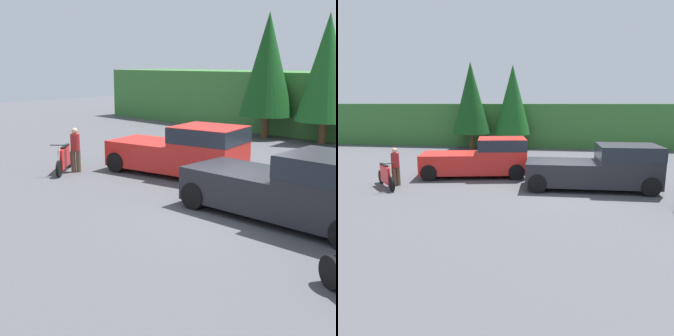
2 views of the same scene
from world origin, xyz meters
The scene contains 8 objects.
ground_plane centered at (0.00, 0.00, 0.00)m, with size 80.00×80.00×0.00m, color #4C4C51.
hillside_backdrop centered at (0.00, 16.00, 1.80)m, with size 44.00×6.00×3.60m.
tree_left centered at (-7.07, 12.01, 4.03)m, with size 3.02×3.02×6.86m.
tree_mid_left centered at (-3.74, 12.31, 3.89)m, with size 2.91×2.91×6.62m.
pickup_truck_red centered at (-3.84, 2.08, 1.02)m, with size 5.54×3.11×1.94m.
pickup_truck_second centered at (1.82, 0.33, 1.02)m, with size 5.61×2.33×1.94m.
dirt_bike centered at (-7.65, -0.79, 0.50)m, with size 1.66×1.73×1.21m.
rider_person centered at (-7.33, -0.48, 0.94)m, with size 0.50×0.50×1.73m.
Camera 2 is at (-0.23, -13.96, 3.68)m, focal length 35.00 mm.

